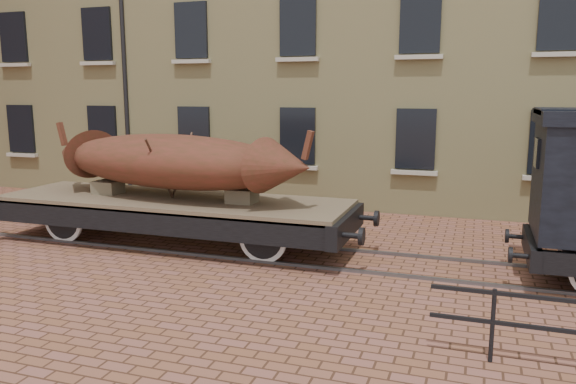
% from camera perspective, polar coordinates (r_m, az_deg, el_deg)
% --- Properties ---
extents(ground, '(90.00, 90.00, 0.00)m').
position_cam_1_polar(ground, '(12.02, 5.07, -6.86)').
color(ground, brown).
extents(rail_track, '(30.00, 1.52, 0.06)m').
position_cam_1_polar(rail_track, '(12.02, 5.07, -6.72)').
color(rail_track, '#59595E').
rests_on(rail_track, ground).
extents(flatcar_wagon, '(9.29, 2.52, 1.40)m').
position_cam_1_polar(flatcar_wagon, '(13.27, -11.63, -1.52)').
color(flatcar_wagon, brown).
rests_on(flatcar_wagon, ground).
extents(iron_boat, '(7.04, 2.72, 1.67)m').
position_cam_1_polar(iron_boat, '(13.09, -11.78, 3.10)').
color(iron_boat, maroon).
rests_on(iron_boat, flatcar_wagon).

